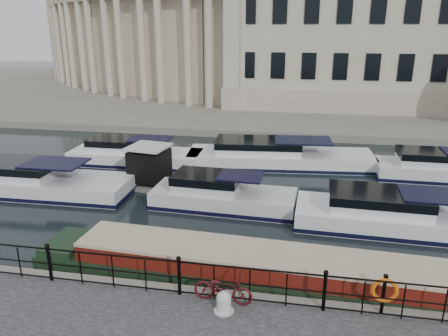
% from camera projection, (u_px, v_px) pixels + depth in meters
% --- Properties ---
extents(ground_plane, '(160.00, 160.00, 0.00)m').
position_uv_depth(ground_plane, '(199.00, 270.00, 14.72)').
color(ground_plane, black).
rests_on(ground_plane, ground).
extents(far_bank, '(120.00, 42.00, 0.55)m').
position_uv_depth(far_bank, '(277.00, 93.00, 51.08)').
color(far_bank, '#6B665B').
rests_on(far_bank, ground_plane).
extents(railing, '(24.14, 0.14, 1.22)m').
position_uv_depth(railing, '(179.00, 274.00, 12.25)').
color(railing, black).
rests_on(railing, near_quay).
extents(civic_building, '(53.55, 31.84, 16.85)m').
position_uv_depth(civic_building, '(267.00, 33.00, 45.13)').
color(civic_building, '#ADA38C').
rests_on(civic_building, far_bank).
extents(bicycle, '(1.72, 0.73, 0.88)m').
position_uv_depth(bicycle, '(223.00, 288.00, 11.97)').
color(bicycle, '#490D13').
rests_on(bicycle, near_quay).
extents(mooring_bollard, '(0.53, 0.53, 0.60)m').
position_uv_depth(mooring_bollard, '(224.00, 302.00, 11.61)').
color(mooring_bollard, beige).
rests_on(mooring_bollard, near_quay).
extents(life_ring_post, '(0.71, 0.19, 1.15)m').
position_uv_depth(life_ring_post, '(384.00, 291.00, 11.35)').
color(life_ring_post, black).
rests_on(life_ring_post, near_quay).
extents(narrowboat, '(15.42, 2.84, 1.56)m').
position_uv_depth(narrowboat, '(267.00, 276.00, 13.67)').
color(narrowboat, black).
rests_on(narrowboat, ground_plane).
extents(harbour_hut, '(2.87, 2.51, 2.16)m').
position_uv_depth(harbour_hut, '(150.00, 168.00, 22.19)').
color(harbour_hut, '#6B665B').
rests_on(harbour_hut, ground_plane).
extents(cabin_cruisers, '(28.59, 11.08, 1.99)m').
position_uv_depth(cabin_cruisers, '(237.00, 178.00, 22.46)').
color(cabin_cruisers, silver).
rests_on(cabin_cruisers, ground_plane).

